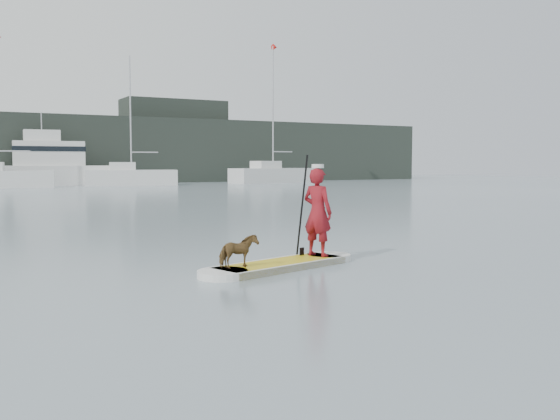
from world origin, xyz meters
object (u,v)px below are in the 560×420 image
sailboat_f (272,174)px  motor_yacht_a (56,165)px  dog (238,251)px  sailboat_e (131,176)px  paddleboard (280,265)px  paddler (318,212)px

sailboat_f → motor_yacht_a: bearing=161.6°
dog → sailboat_e: size_ratio=0.06×
dog → motor_yacht_a: size_ratio=0.06×
dog → motor_yacht_a: (4.03, 44.21, 1.26)m
dog → sailboat_e: sailboat_e is taller
paddleboard → motor_yacht_a: motor_yacht_a is taller
paddleboard → sailboat_e: 41.95m
paddleboard → sailboat_e: sailboat_e is taller
sailboat_f → sailboat_e: bearing=170.9°
motor_yacht_a → paddleboard: bearing=-89.6°
sailboat_f → motor_yacht_a: size_ratio=1.26×
paddler → paddleboard: bearing=82.2°
dog → motor_yacht_a: motor_yacht_a is taller
paddler → dog: bearing=82.2°
motor_yacht_a → sailboat_e: bearing=-23.9°
paddler → sailboat_f: size_ratio=0.13×
dog → sailboat_f: (22.56, 41.74, 0.46)m
paddler → sailboat_e: 41.53m
dog → sailboat_e: bearing=-20.3°
sailboat_e → paddleboard: bearing=-89.9°
paddler → motor_yacht_a: size_ratio=0.16×
paddleboard → sailboat_f: sailboat_f is taller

